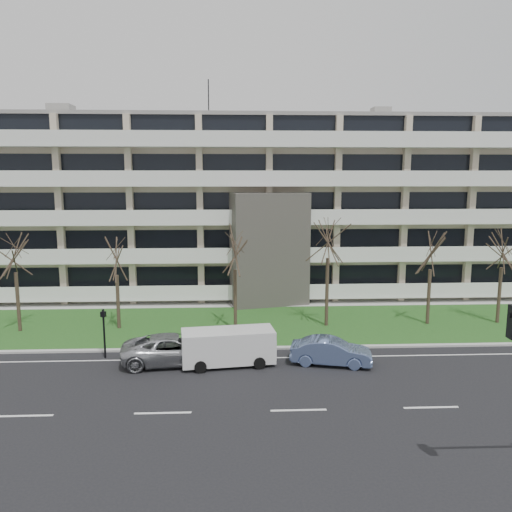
{
  "coord_description": "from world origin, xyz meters",
  "views": [
    {
      "loc": [
        -2.82,
        -20.69,
        10.32
      ],
      "look_at": [
        -1.45,
        10.0,
        5.36
      ],
      "focal_mm": 35.0,
      "sensor_mm": 36.0,
      "label": 1
    }
  ],
  "objects_px": {
    "silver_pickup": "(174,349)",
    "white_van": "(229,344)",
    "blue_sedan": "(331,351)",
    "pedestrian_signal": "(104,327)"
  },
  "relations": [
    {
      "from": "silver_pickup",
      "to": "white_van",
      "type": "relative_size",
      "value": 1.1
    },
    {
      "from": "silver_pickup",
      "to": "white_van",
      "type": "height_order",
      "value": "white_van"
    },
    {
      "from": "silver_pickup",
      "to": "white_van",
      "type": "distance_m",
      "value": 3.1
    },
    {
      "from": "white_van",
      "to": "blue_sedan",
      "type": "bearing_deg",
      "value": -9.54
    },
    {
      "from": "blue_sedan",
      "to": "white_van",
      "type": "bearing_deg",
      "value": 100.6
    },
    {
      "from": "white_van",
      "to": "pedestrian_signal",
      "type": "xyz_separation_m",
      "value": [
        -7.12,
        1.31,
        0.66
      ]
    },
    {
      "from": "blue_sedan",
      "to": "white_van",
      "type": "xyz_separation_m",
      "value": [
        -5.6,
        0.22,
        0.44
      ]
    },
    {
      "from": "blue_sedan",
      "to": "white_van",
      "type": "distance_m",
      "value": 5.63
    },
    {
      "from": "blue_sedan",
      "to": "pedestrian_signal",
      "type": "distance_m",
      "value": 12.86
    },
    {
      "from": "blue_sedan",
      "to": "white_van",
      "type": "height_order",
      "value": "white_van"
    }
  ]
}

